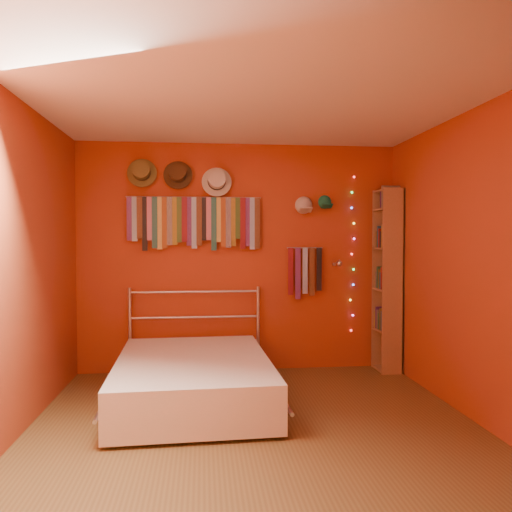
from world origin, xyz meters
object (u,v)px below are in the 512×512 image
object	(u,v)px
reading_lamp	(339,264)
bookshelf	(391,279)
bed	(193,378)
tie_rack	(195,220)

from	to	relation	value
reading_lamp	bookshelf	distance (m)	0.61
reading_lamp	bed	size ratio (longest dim) A/B	0.14
tie_rack	bed	world-z (taller)	tie_rack
bookshelf	bed	world-z (taller)	bookshelf
tie_rack	bookshelf	xyz separation A→B (m)	(2.14, -0.15, -0.64)
reading_lamp	bed	bearing A→B (deg)	-150.79
tie_rack	bed	distance (m)	1.76
tie_rack	bed	bearing A→B (deg)	-90.36
tie_rack	reading_lamp	size ratio (longest dim) A/B	5.46
bookshelf	bed	size ratio (longest dim) A/B	1.02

